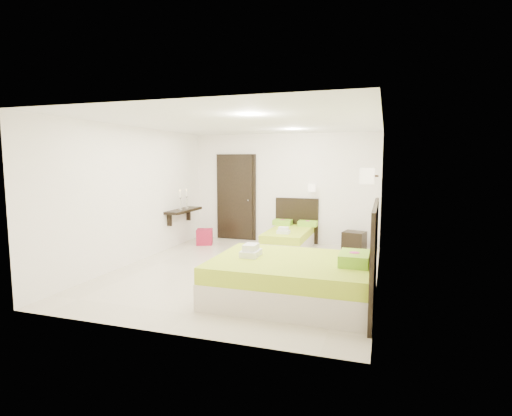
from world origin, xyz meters
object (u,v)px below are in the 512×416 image
(bed_double, at_px, (298,278))
(nightstand, at_px, (354,241))
(bed_single, at_px, (290,237))
(ottoman, at_px, (205,237))

(bed_double, distance_m, nightstand, 3.61)
(bed_single, distance_m, nightstand, 1.43)
(bed_single, bearing_deg, nightstand, 15.18)
(nightstand, bearing_deg, bed_double, -84.36)
(nightstand, relative_size, ottoman, 1.27)
(bed_double, height_order, ottoman, bed_double)
(bed_double, bearing_deg, ottoman, 133.22)
(bed_single, relative_size, ottoman, 4.78)
(bed_double, bearing_deg, nightstand, 81.82)
(nightstand, bearing_deg, ottoman, -157.79)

